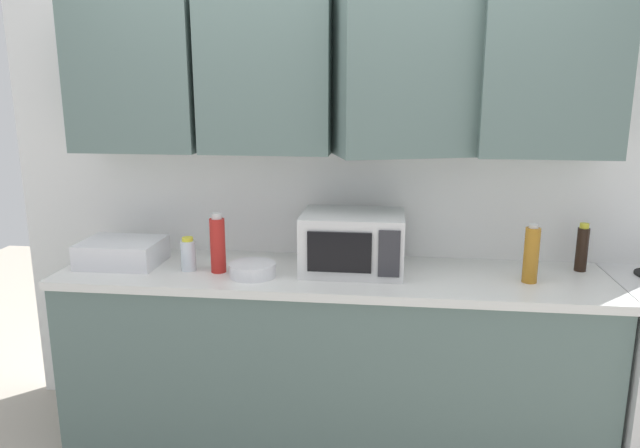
% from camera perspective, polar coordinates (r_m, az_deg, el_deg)
% --- Properties ---
extents(wall_back_with_cabinets, '(3.46, 0.51, 2.60)m').
position_cam_1_polar(wall_back_with_cabinets, '(2.92, 1.58, 9.56)').
color(wall_back_with_cabinets, white).
rests_on(wall_back_with_cabinets, ground_plane).
extents(counter_run, '(2.59, 0.63, 0.90)m').
position_cam_1_polar(counter_run, '(2.99, 1.02, -12.84)').
color(counter_run, slate).
rests_on(counter_run, ground_plane).
extents(microwave, '(0.48, 0.37, 0.28)m').
position_cam_1_polar(microwave, '(2.80, 3.19, -1.76)').
color(microwave, silver).
rests_on(microwave, counter_run).
extents(dish_rack, '(0.38, 0.30, 0.12)m').
position_cam_1_polar(dish_rack, '(3.08, -18.58, -2.60)').
color(dish_rack, silver).
rests_on(dish_rack, counter_run).
extents(bottle_red_sauce, '(0.07, 0.07, 0.29)m').
position_cam_1_polar(bottle_red_sauce, '(2.82, -9.86, -1.94)').
color(bottle_red_sauce, red).
rests_on(bottle_red_sauce, counter_run).
extents(bottle_amber_vinegar, '(0.07, 0.07, 0.27)m').
position_cam_1_polar(bottle_amber_vinegar, '(2.80, 19.74, -2.80)').
color(bottle_amber_vinegar, '#AD701E').
rests_on(bottle_amber_vinegar, counter_run).
extents(bottle_clear_tall, '(0.07, 0.07, 0.16)m').
position_cam_1_polar(bottle_clear_tall, '(2.89, -12.62, -2.90)').
color(bottle_clear_tall, silver).
rests_on(bottle_clear_tall, counter_run).
extents(bottle_soy_dark, '(0.06, 0.06, 0.23)m').
position_cam_1_polar(bottle_soy_dark, '(3.07, 24.00, -2.14)').
color(bottle_soy_dark, black).
rests_on(bottle_soy_dark, counter_run).
extents(bowl_ceramic_small, '(0.22, 0.22, 0.06)m').
position_cam_1_polar(bowl_ceramic_small, '(2.76, -6.53, -4.41)').
color(bowl_ceramic_small, silver).
rests_on(bowl_ceramic_small, counter_run).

